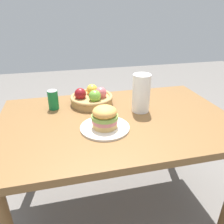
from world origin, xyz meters
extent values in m
plane|color=slate|center=(0.00, 0.00, 0.00)|extent=(8.00, 8.00, 0.00)
cube|color=brown|center=(0.00, 0.00, 0.73)|extent=(1.40, 0.90, 0.04)
cylinder|color=brown|center=(-0.62, 0.37, 0.35)|extent=(0.07, 0.07, 0.71)
cylinder|color=brown|center=(0.62, 0.37, 0.35)|extent=(0.07, 0.07, 0.71)
cylinder|color=silver|center=(-0.10, -0.10, 0.76)|extent=(0.27, 0.27, 0.01)
cylinder|color=#DBAD60|center=(-0.10, -0.10, 0.78)|extent=(0.13, 0.13, 0.03)
cylinder|color=#C67075|center=(-0.10, -0.10, 0.80)|extent=(0.14, 0.14, 0.02)
cylinder|color=#84A84C|center=(-0.10, -0.10, 0.82)|extent=(0.15, 0.15, 0.02)
ellipsoid|color=#DF9F4D|center=(-0.10, -0.10, 0.85)|extent=(0.13, 0.13, 0.07)
cylinder|color=#147238|center=(-0.37, 0.23, 0.81)|extent=(0.07, 0.07, 0.12)
cylinder|color=silver|center=(-0.37, 0.23, 0.87)|extent=(0.06, 0.06, 0.00)
cylinder|color=tan|center=(-0.11, 0.25, 0.78)|extent=(0.28, 0.28, 0.05)
torus|color=tan|center=(-0.11, 0.25, 0.80)|extent=(0.29, 0.29, 0.02)
sphere|color=#D16066|center=(-0.05, 0.24, 0.83)|extent=(0.08, 0.08, 0.08)
sphere|color=gold|center=(-0.10, 0.31, 0.83)|extent=(0.08, 0.08, 0.08)
sphere|color=maroon|center=(-0.19, 0.25, 0.83)|extent=(0.08, 0.08, 0.08)
sphere|color=#6BAD38|center=(-0.10, 0.19, 0.83)|extent=(0.08, 0.08, 0.08)
cylinder|color=white|center=(0.17, 0.07, 0.87)|extent=(0.11, 0.11, 0.24)
camera|label=1|loc=(-0.30, -1.14, 1.36)|focal=35.43mm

